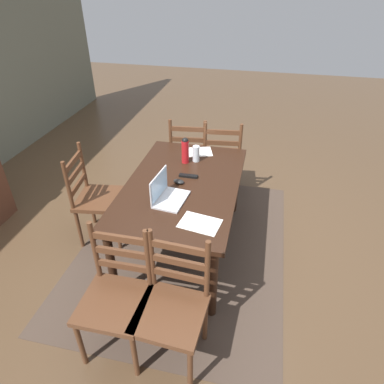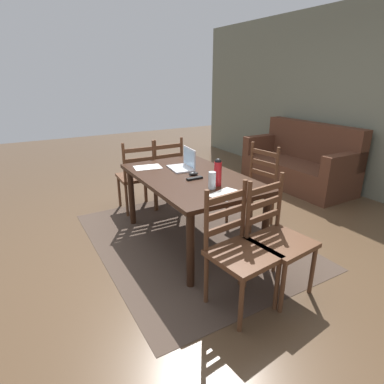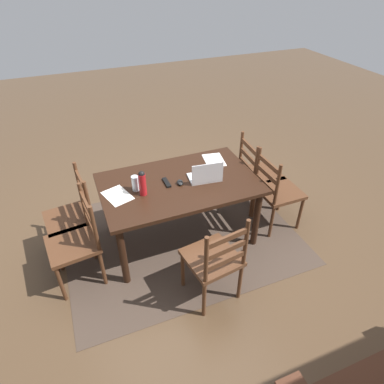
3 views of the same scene
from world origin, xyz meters
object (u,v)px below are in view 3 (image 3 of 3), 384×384
object	(u,v)px
dining_table	(179,189)
chair_left_far	(276,191)
water_bottle	(142,183)
drinking_glass	(135,183)
chair_right_near	(72,217)
computer_mouse	(180,182)
laptop	(206,176)
chair_right_far	(77,242)
chair_far_head	(214,260)
chair_left_near	(258,174)
tv_remote	(167,183)

from	to	relation	value
dining_table	chair_left_far	world-z (taller)	chair_left_far
water_bottle	drinking_glass	world-z (taller)	water_bottle
dining_table	chair_right_near	xyz separation A→B (m)	(1.08, -0.20, -0.19)
dining_table	computer_mouse	distance (m)	0.11
chair_right_near	computer_mouse	distance (m)	1.14
chair_right_near	water_bottle	world-z (taller)	water_bottle
laptop	drinking_glass	xyz separation A→B (m)	(0.70, -0.10, 0.02)
water_bottle	drinking_glass	bearing A→B (deg)	-62.05
chair_right_far	laptop	world-z (taller)	laptop
chair_left_far	chair_right_far	world-z (taller)	same
chair_far_head	drinking_glass	bearing A→B (deg)	-63.43
chair_left_near	water_bottle	world-z (taller)	water_bottle
chair_right_near	chair_far_head	bearing A→B (deg)	135.66
chair_left_far	chair_right_near	world-z (taller)	same
dining_table	drinking_glass	bearing A→B (deg)	-3.57
dining_table	laptop	size ratio (longest dim) A/B	4.60
computer_mouse	tv_remote	size ratio (longest dim) A/B	0.59
chair_left_near	chair_far_head	bearing A→B (deg)	44.59
chair_right_far	computer_mouse	world-z (taller)	chair_right_far
water_bottle	tv_remote	bearing A→B (deg)	-160.68
dining_table	tv_remote	distance (m)	0.16
dining_table	laptop	xyz separation A→B (m)	(-0.26, 0.07, 0.14)
computer_mouse	drinking_glass	bearing A→B (deg)	4.79
laptop	dining_table	bearing A→B (deg)	-15.04
drinking_glass	chair_left_near	bearing A→B (deg)	-173.58
dining_table	chair_far_head	distance (m)	0.88
chair_right_far	drinking_glass	size ratio (longest dim) A/B	6.05
drinking_glass	computer_mouse	distance (m)	0.44
chair_far_head	chair_left_far	distance (m)	1.26
water_bottle	laptop	bearing A→B (deg)	179.74
drinking_glass	chair_left_far	bearing A→B (deg)	171.63
chair_left_near	water_bottle	size ratio (longest dim) A/B	3.68
chair_right_near	drinking_glass	distance (m)	0.75
dining_table	chair_right_far	xyz separation A→B (m)	(1.08, 0.19, -0.19)
dining_table	drinking_glass	xyz separation A→B (m)	(0.44, -0.03, 0.17)
laptop	drinking_glass	size ratio (longest dim) A/B	2.18
dining_table	computer_mouse	xyz separation A→B (m)	(0.00, 0.03, 0.10)
chair_left_near	laptop	world-z (taller)	laptop
tv_remote	chair_right_near	bearing A→B (deg)	-10.76
chair_left_near	computer_mouse	xyz separation A→B (m)	(1.08, 0.23, 0.29)
chair_right_far	computer_mouse	xyz separation A→B (m)	(-1.07, -0.16, 0.29)
chair_right_far	computer_mouse	size ratio (longest dim) A/B	9.50
chair_far_head	water_bottle	distance (m)	0.97
chair_left_near	chair_right_far	bearing A→B (deg)	10.20
chair_right_far	chair_right_near	distance (m)	0.39
chair_left_near	computer_mouse	distance (m)	1.14
chair_right_near	computer_mouse	xyz separation A→B (m)	(-1.07, 0.23, 0.29)
chair_left_far	laptop	distance (m)	0.89
laptop	tv_remote	distance (m)	0.40
chair_right_far	laptop	size ratio (longest dim) A/B	2.77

